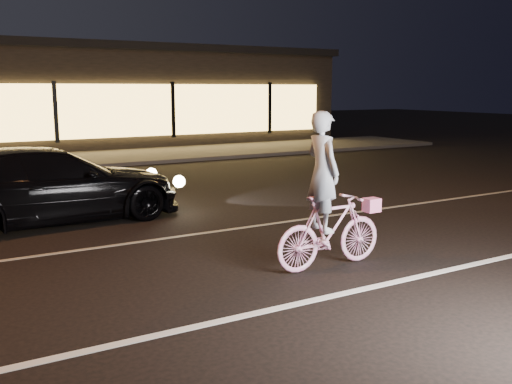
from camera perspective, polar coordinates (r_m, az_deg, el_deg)
ground at (r=8.15m, az=1.50°, el=-7.08°), size 90.00×90.00×0.00m
lane_stripe_near at (r=6.98m, az=8.04°, el=-10.17°), size 60.00×0.12×0.01m
lane_stripe_far at (r=9.84m, az=-4.61°, el=-4.02°), size 60.00×0.10×0.01m
sidewalk at (r=20.18m, az=-18.18°, el=3.04°), size 30.00×4.00×0.12m
storefront at (r=25.92m, az=-21.24°, el=8.99°), size 25.40×8.42×4.20m
cyclist at (r=7.80m, az=7.22°, el=-2.14°), size 1.71×0.59×2.15m
sedan at (r=11.03m, az=-20.01°, el=0.64°), size 4.97×2.35×1.40m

